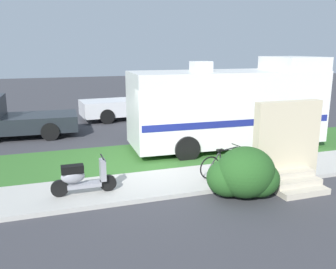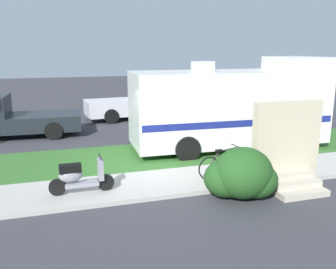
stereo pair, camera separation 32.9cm
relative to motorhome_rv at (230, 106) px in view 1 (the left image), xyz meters
The scene contains 10 objects.
ground_plane 4.52m from the motorhome_rv, 155.59° to the right, with size 80.00×80.00×0.00m, color #38383D.
sidewalk 5.08m from the motorhome_rv, 142.49° to the right, with size 24.00×2.00×0.12m.
grass_strip 4.16m from the motorhome_rv, behind, with size 24.00×3.40×0.08m.
motorhome_rv is the anchor object (origin of this frame).
scooter 6.77m from the motorhome_rv, 152.14° to the right, with size 1.67×0.50×0.97m.
bicycle 3.75m from the motorhome_rv, 119.87° to the right, with size 1.70×0.52×0.89m.
pickup_truck_far 7.46m from the motorhome_rv, 103.23° to the left, with size 5.47×2.37×1.81m.
porch_steps 4.09m from the motorhome_rv, 94.09° to the right, with size 2.00×1.26×2.40m.
bush_by_porch 4.93m from the motorhome_rv, 113.40° to the right, with size 1.87×1.40×1.33m.
bottle_green 3.49m from the motorhome_rv, 111.27° to the right, with size 0.06×0.06×0.26m.
Camera 1 is at (-2.77, -10.41, 3.82)m, focal length 38.58 mm.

